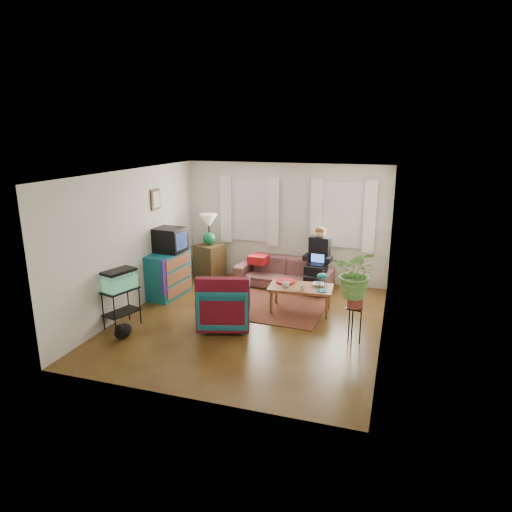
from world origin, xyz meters
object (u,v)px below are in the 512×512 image
(sofa, at_px, (284,268))
(coffee_table, at_px, (300,299))
(armchair, at_px, (225,302))
(plant_stand, at_px, (354,326))
(dresser, at_px, (168,274))
(aquarium_stand, at_px, (122,308))
(side_table, at_px, (210,261))

(sofa, height_order, coffee_table, sofa)
(armchair, relative_size, plant_stand, 1.39)
(dresser, bearing_deg, sofa, 36.12)
(aquarium_stand, distance_m, armchair, 1.76)
(plant_stand, bearing_deg, dresser, 164.06)
(sofa, xyz_separation_m, coffee_table, (0.65, -1.28, -0.16))
(dresser, relative_size, coffee_table, 0.87)
(armchair, xyz_separation_m, plant_stand, (2.18, -0.03, -0.12))
(dresser, relative_size, aquarium_stand, 1.49)
(aquarium_stand, relative_size, armchair, 0.78)
(coffee_table, bearing_deg, dresser, 176.19)
(sofa, height_order, side_table, sofa)
(coffee_table, bearing_deg, plant_stand, -49.06)
(armchair, distance_m, coffee_table, 1.54)
(sofa, bearing_deg, dresser, -143.27)
(sofa, bearing_deg, plant_stand, -48.59)
(side_table, bearing_deg, coffee_table, -29.13)
(side_table, relative_size, plant_stand, 1.24)
(coffee_table, height_order, plant_stand, plant_stand)
(aquarium_stand, xyz_separation_m, armchair, (1.66, 0.57, 0.10))
(sofa, bearing_deg, armchair, -95.47)
(dresser, distance_m, plant_stand, 3.99)
(sofa, distance_m, plant_stand, 2.95)
(armchair, bearing_deg, plant_stand, 163.03)
(plant_stand, bearing_deg, side_table, 145.10)
(side_table, relative_size, aquarium_stand, 1.15)
(armchair, bearing_deg, sofa, -116.75)
(sofa, relative_size, side_table, 2.65)
(aquarium_stand, distance_m, plant_stand, 3.88)
(dresser, xyz_separation_m, coffee_table, (2.74, 0.00, -0.21))
(sofa, relative_size, dresser, 2.05)
(sofa, distance_m, side_table, 1.75)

